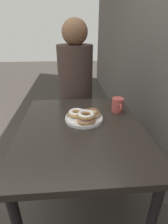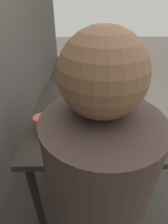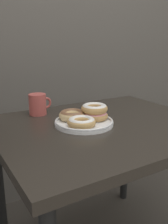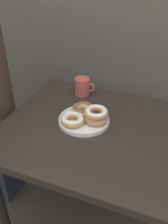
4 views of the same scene
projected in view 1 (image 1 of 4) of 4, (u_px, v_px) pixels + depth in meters
name	position (u px, v px, depth m)	size (l,w,h in m)	color
ground_plane	(35.00, 207.00, 1.44)	(14.00, 14.00, 0.00)	#38332D
dining_table	(81.00, 138.00, 1.18)	(0.99, 0.80, 0.76)	#28231E
donut_plate	(85.00, 116.00, 1.21)	(0.28, 0.28, 0.09)	white
coffee_mug	(118.00, 105.00, 1.33)	(0.12, 0.09, 0.11)	#B74C47
person_figure	(76.00, 89.00, 1.78)	(0.35, 0.34, 1.42)	#232838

